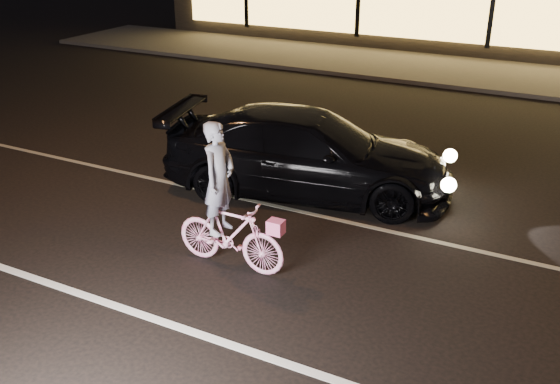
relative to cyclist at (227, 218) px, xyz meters
The scene contains 6 objects.
ground 1.03m from the cyclist, ahead, with size 90.00×90.00×0.00m, color black.
lane_stripe_near 1.82m from the cyclist, 64.27° to the right, with size 60.00×0.12×0.01m, color silver.
lane_stripe_far 2.25m from the cyclist, 70.11° to the left, with size 60.00×0.10×0.01m, color gray.
sidewalk 13.04m from the cyclist, 86.81° to the left, with size 30.00×4.00×0.12m, color #383533.
cyclist is the anchor object (origin of this frame).
sedan 2.81m from the cyclist, 92.09° to the left, with size 5.27×3.02×1.44m.
Camera 1 is at (3.36, -6.36, 4.48)m, focal length 40.00 mm.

